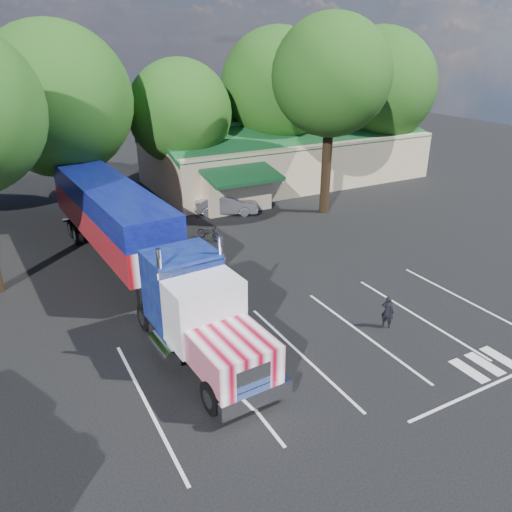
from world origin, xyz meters
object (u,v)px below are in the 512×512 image
bicycle (209,232)px  semi_truck (128,232)px  silver_sedan (227,204)px  woman (388,311)px

bicycle → semi_truck: bearing=-177.9°
bicycle → silver_sedan: 5.21m
bicycle → silver_sedan: (3.20, 4.10, 0.27)m
semi_truck → bicycle: (5.86, 3.44, -2.21)m
semi_truck → woman: bearing=-53.0°
semi_truck → woman: 13.30m
woman → silver_sedan: size_ratio=0.34×
semi_truck → silver_sedan: semi_truck is taller
semi_truck → bicycle: 7.15m
semi_truck → silver_sedan: bearing=36.2°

